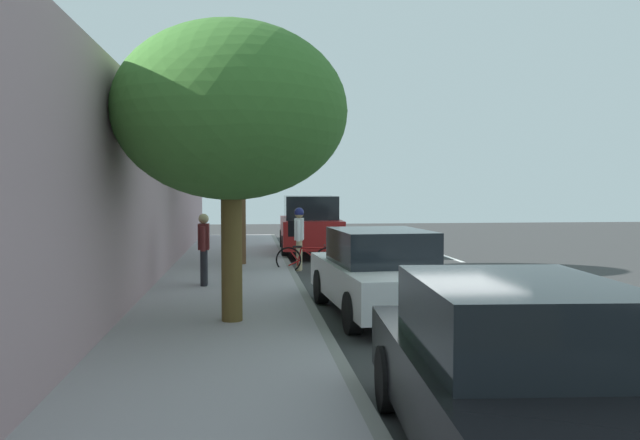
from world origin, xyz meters
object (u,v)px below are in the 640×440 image
object	(u,v)px
street_tree_near_cyclist	(238,121)
parked_suv_red_nearest	(310,224)
parked_sedan_white_second	(380,273)
parked_sedan_black_mid	(516,376)
cyclist_with_backpack	(298,232)
pedestrian_on_phone	(204,245)
bicycle_at_curb	(308,259)
street_tree_mid_block	(231,112)

from	to	relation	value
street_tree_near_cyclist	parked_suv_red_nearest	bearing A→B (deg)	-122.85
parked_sedan_white_second	parked_sedan_black_mid	size ratio (longest dim) A/B	1.00
cyclist_with_backpack	pedestrian_on_phone	bearing A→B (deg)	56.10
bicycle_at_curb	street_tree_mid_block	bearing A→B (deg)	74.88
cyclist_with_backpack	street_tree_mid_block	size ratio (longest dim) A/B	0.37
bicycle_at_curb	cyclist_with_backpack	distance (m)	0.85
parked_suv_red_nearest	cyclist_with_backpack	xyz separation A→B (m)	(0.72, 4.17, 0.03)
parked_sedan_black_mid	cyclist_with_backpack	world-z (taller)	cyclist_with_backpack
parked_sedan_black_mid	bicycle_at_curb	xyz separation A→B (m)	(0.54, -12.22, -0.39)
parked_suv_red_nearest	bicycle_at_curb	bearing A→B (deg)	83.88
street_tree_near_cyclist	bicycle_at_curb	bearing A→B (deg)	151.41
parked_suv_red_nearest	cyclist_with_backpack	bearing A→B (deg)	80.20
parked_sedan_white_second	pedestrian_on_phone	bearing A→B (deg)	-42.20
parked_sedan_white_second	pedestrian_on_phone	distance (m)	4.42
parked_suv_red_nearest	street_tree_near_cyclist	xyz separation A→B (m)	(2.34, 3.62, 3.08)
street_tree_near_cyclist	street_tree_mid_block	xyz separation A→B (m)	(0.00, 7.82, -0.67)
parked_sedan_white_second	pedestrian_on_phone	xyz separation A→B (m)	(3.27, -2.96, 0.26)
parked_sedan_white_second	cyclist_with_backpack	xyz separation A→B (m)	(0.96, -6.40, 0.30)
street_tree_mid_block	parked_suv_red_nearest	bearing A→B (deg)	-101.55
parked_suv_red_nearest	pedestrian_on_phone	world-z (taller)	parked_suv_red_nearest
street_tree_mid_block	pedestrian_on_phone	bearing A→B (deg)	-79.77
parked_sedan_white_second	parked_sedan_black_mid	world-z (taller)	same
street_tree_near_cyclist	street_tree_mid_block	distance (m)	7.85
parked_sedan_black_mid	cyclist_with_backpack	size ratio (longest dim) A/B	2.62
street_tree_mid_block	street_tree_near_cyclist	bearing A→B (deg)	-90.00
parked_sedan_white_second	cyclist_with_backpack	bearing A→B (deg)	-81.50
parked_sedan_white_second	parked_suv_red_nearest	bearing A→B (deg)	-88.72
parked_suv_red_nearest	parked_sedan_white_second	world-z (taller)	parked_suv_red_nearest
parked_suv_red_nearest	street_tree_mid_block	size ratio (longest dim) A/B	1.01
parked_suv_red_nearest	parked_sedan_white_second	xyz separation A→B (m)	(-0.24, 10.57, -0.27)
bicycle_at_curb	cyclist_with_backpack	bearing A→B (deg)	-63.78
street_tree_mid_block	cyclist_with_backpack	bearing A→B (deg)	-102.54
street_tree_near_cyclist	pedestrian_on_phone	distance (m)	5.09
parked_sedan_white_second	street_tree_mid_block	world-z (taller)	street_tree_mid_block
parked_sedan_white_second	pedestrian_on_phone	world-z (taller)	pedestrian_on_phone
street_tree_near_cyclist	cyclist_with_backpack	bearing A→B (deg)	161.26
parked_sedan_white_second	street_tree_mid_block	size ratio (longest dim) A/B	0.96
bicycle_at_curb	pedestrian_on_phone	xyz separation A→B (m)	(2.53, 2.98, 0.65)
street_tree_near_cyclist	street_tree_mid_block	size ratio (longest dim) A/B	1.16
parked_sedan_white_second	street_tree_mid_block	xyz separation A→B (m)	(2.57, 0.87, 2.69)
parked_sedan_black_mid	cyclist_with_backpack	distance (m)	12.70
pedestrian_on_phone	parked_sedan_black_mid	bearing A→B (deg)	108.40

